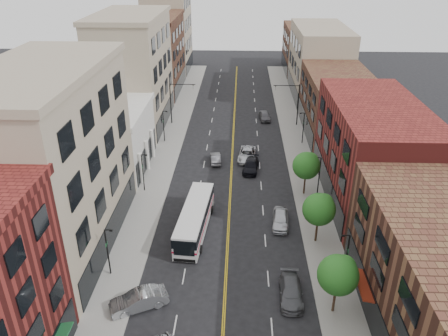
# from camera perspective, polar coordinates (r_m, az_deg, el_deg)

# --- Properties ---
(sidewalk_left) EXTENTS (4.00, 110.00, 0.15)m
(sidewalk_left) POSITION_cam_1_polar(r_m,az_deg,el_deg) (66.31, -7.60, 1.78)
(sidewalk_left) COLOR gray
(sidewalk_left) RESTS_ON ground
(sidewalk_right) EXTENTS (4.00, 110.00, 0.15)m
(sidewalk_right) POSITION_cam_1_polar(r_m,az_deg,el_deg) (65.98, 9.80, 1.48)
(sidewalk_right) COLOR gray
(sidewalk_right) RESTS_ON ground
(bldg_l_tanoffice) EXTENTS (10.00, 22.00, 18.00)m
(bldg_l_tanoffice) POSITION_cam_1_polar(r_m,az_deg,el_deg) (45.44, -21.45, 0.26)
(bldg_l_tanoffice) COLOR tan
(bldg_l_tanoffice) RESTS_ON ground
(bldg_l_white) EXTENTS (10.00, 14.00, 8.00)m
(bldg_l_white) POSITION_cam_1_polar(r_m,az_deg,el_deg) (62.77, -14.71, 3.54)
(bldg_l_white) COLOR silver
(bldg_l_white) RESTS_ON ground
(bldg_l_far_a) EXTENTS (10.00, 20.00, 18.00)m
(bldg_l_far_a) POSITION_cam_1_polar(r_m,az_deg,el_deg) (76.75, -11.72, 12.04)
(bldg_l_far_a) COLOR tan
(bldg_l_far_a) RESTS_ON ground
(bldg_l_far_b) EXTENTS (10.00, 20.00, 15.00)m
(bldg_l_far_b) POSITION_cam_1_polar(r_m,az_deg,el_deg) (96.10, -8.94, 14.28)
(bldg_l_far_b) COLOR #562E22
(bldg_l_far_b) RESTS_ON ground
(bldg_l_far_c) EXTENTS (10.00, 16.00, 20.00)m
(bldg_l_far_c) POSITION_cam_1_polar(r_m,az_deg,el_deg) (113.05, -7.33, 17.53)
(bldg_l_far_c) COLOR tan
(bldg_l_far_c) RESTS_ON ground
(bldg_r_mid) EXTENTS (10.00, 22.00, 12.00)m
(bldg_r_mid) POSITION_cam_1_polar(r_m,az_deg,el_deg) (55.25, 18.79, 1.97)
(bldg_r_mid) COLOR maroon
(bldg_r_mid) RESTS_ON ground
(bldg_r_far_a) EXTENTS (10.00, 20.00, 10.00)m
(bldg_r_far_a) POSITION_cam_1_polar(r_m,az_deg,el_deg) (74.57, 14.60, 8.08)
(bldg_r_far_a) COLOR #562E22
(bldg_r_far_a) RESTS_ON ground
(bldg_r_far_b) EXTENTS (10.00, 22.00, 14.00)m
(bldg_r_far_b) POSITION_cam_1_polar(r_m,az_deg,el_deg) (93.90, 12.28, 13.39)
(bldg_r_far_b) COLOR tan
(bldg_r_far_b) RESTS_ON ground
(bldg_r_far_c) EXTENTS (10.00, 18.00, 11.00)m
(bldg_r_far_c) POSITION_cam_1_polar(r_m,az_deg,el_deg) (113.53, 10.62, 15.03)
(bldg_r_far_c) COLOR #562E22
(bldg_r_far_c) RESTS_ON ground
(tree_r_1) EXTENTS (3.40, 3.40, 5.59)m
(tree_r_1) POSITION_cam_1_polar(r_m,az_deg,el_deg) (37.84, 14.79, -13.20)
(tree_r_1) COLOR black
(tree_r_1) RESTS_ON sidewalk_right
(tree_r_2) EXTENTS (3.40, 3.40, 5.59)m
(tree_r_2) POSITION_cam_1_polar(r_m,az_deg,el_deg) (45.78, 12.40, -5.17)
(tree_r_2) COLOR black
(tree_r_2) RESTS_ON sidewalk_right
(tree_r_3) EXTENTS (3.40, 3.40, 5.59)m
(tree_r_3) POSITION_cam_1_polar(r_m,az_deg,el_deg) (54.41, 10.79, 0.41)
(tree_r_3) COLOR black
(tree_r_3) RESTS_ON sidewalk_right
(lamp_l_1) EXTENTS (0.81, 0.55, 5.05)m
(lamp_l_1) POSITION_cam_1_polar(r_m,az_deg,el_deg) (42.44, -14.94, -10.23)
(lamp_l_1) COLOR black
(lamp_l_1) RESTS_ON sidewalk_left
(lamp_l_2) EXTENTS (0.81, 0.55, 5.05)m
(lamp_l_2) POSITION_cam_1_polar(r_m,az_deg,el_deg) (55.55, -10.52, -0.32)
(lamp_l_2) COLOR black
(lamp_l_2) RESTS_ON sidewalk_left
(lamp_l_3) EXTENTS (0.81, 0.55, 5.05)m
(lamp_l_3) POSITION_cam_1_polar(r_m,az_deg,el_deg) (69.87, -7.87, 5.68)
(lamp_l_3) COLOR black
(lamp_l_3) RESTS_ON sidewalk_left
(lamp_r_1) EXTENTS (0.81, 0.55, 5.05)m
(lamp_r_1) POSITION_cam_1_polar(r_m,az_deg,el_deg) (41.88, 15.69, -10.91)
(lamp_r_1) COLOR black
(lamp_r_1) RESTS_ON sidewalk_right
(lamp_r_2) EXTENTS (0.81, 0.55, 5.05)m
(lamp_r_2) POSITION_cam_1_polar(r_m,az_deg,el_deg) (55.12, 12.30, -0.73)
(lamp_r_2) COLOR black
(lamp_r_2) RESTS_ON sidewalk_right
(lamp_r_3) EXTENTS (0.81, 0.55, 5.05)m
(lamp_r_3) POSITION_cam_1_polar(r_m,az_deg,el_deg) (69.53, 10.29, 5.38)
(lamp_r_3) COLOR black
(lamp_r_3) RESTS_ON sidewalk_right
(signal_mast_left) EXTENTS (4.49, 0.18, 7.20)m
(signal_mast_left) POSITION_cam_1_polar(r_m,az_deg,el_deg) (76.65, -6.46, 9.01)
(signal_mast_left) COLOR black
(signal_mast_left) RESTS_ON sidewalk_left
(signal_mast_right) EXTENTS (4.49, 0.18, 7.20)m
(signal_mast_right) POSITION_cam_1_polar(r_m,az_deg,el_deg) (76.36, 9.15, 8.77)
(signal_mast_right) COLOR black
(signal_mast_right) RESTS_ON sidewalk_right
(city_bus) EXTENTS (3.49, 11.63, 2.95)m
(city_bus) POSITION_cam_1_polar(r_m,az_deg,el_deg) (47.76, -3.84, -6.49)
(city_bus) COLOR silver
(city_bus) RESTS_ON ground
(car_angle_b) EXTENTS (5.24, 3.71, 1.64)m
(car_angle_b) POSITION_cam_1_polar(r_m,az_deg,el_deg) (39.88, -11.07, -16.60)
(car_angle_b) COLOR #9EA2A6
(car_angle_b) RESTS_ON ground
(car_parked_mid) EXTENTS (2.13, 4.97, 1.43)m
(car_parked_mid) POSITION_cam_1_polar(r_m,az_deg,el_deg) (40.56, 8.73, -15.67)
(car_parked_mid) COLOR #4B4C50
(car_parked_mid) RESTS_ON ground
(car_parked_far) EXTENTS (2.22, 4.73, 1.57)m
(car_parked_far) POSITION_cam_1_polar(r_m,az_deg,el_deg) (49.50, 7.39, -6.65)
(car_parked_far) COLOR #B8BBC1
(car_parked_far) RESTS_ON ground
(car_lane_behind) EXTENTS (1.83, 4.11, 1.31)m
(car_lane_behind) POSITION_cam_1_polar(r_m,az_deg,el_deg) (63.16, -1.11, 1.27)
(car_lane_behind) COLOR #505055
(car_lane_behind) RESTS_ON ground
(car_lane_a) EXTENTS (2.63, 5.17, 1.44)m
(car_lane_a) POSITION_cam_1_polar(r_m,az_deg,el_deg) (60.94, 3.54, 0.29)
(car_lane_a) COLOR black
(car_lane_a) RESTS_ON ground
(car_lane_b) EXTENTS (3.15, 5.79, 1.54)m
(car_lane_b) POSITION_cam_1_polar(r_m,az_deg,el_deg) (64.19, 3.05, 1.79)
(car_lane_b) COLOR silver
(car_lane_b) RESTS_ON ground
(car_lane_c) EXTENTS (2.22, 4.60, 1.51)m
(car_lane_c) POSITION_cam_1_polar(r_m,az_deg,el_deg) (79.60, 5.32, 6.79)
(car_lane_c) COLOR #58575D
(car_lane_c) RESTS_ON ground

